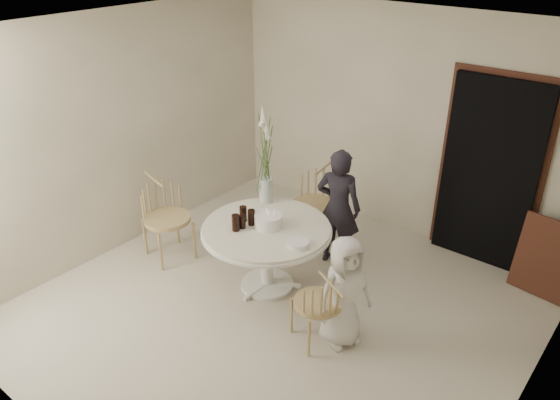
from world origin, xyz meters
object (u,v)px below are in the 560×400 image
Objects in this scene: girl at (338,208)px; birthday_cake at (268,221)px; table at (267,236)px; chair_right at (324,302)px; chair_far at (318,194)px; boy at (344,292)px; flower_vase at (266,166)px; chair_left at (162,207)px.

birthday_cake is (-0.28, -0.85, 0.11)m from girl.
girl is 0.90m from birthday_cake.
table is 1.72× the size of chair_right.
boy reaches higher than chair_far.
chair_far is 0.80× the size of flower_vase.
flower_vase is (-1.44, 0.63, 0.61)m from boy.
girl reaches higher than chair_right.
chair_right is at bearing -62.53° from chair_far.
flower_vase is (1.01, 0.64, 0.57)m from chair_left.
birthday_cake reaches higher than table.
chair_right is 0.56× the size of girl.
table is 1.51× the size of chair_far.
chair_far reaches higher than chair_right.
table is 1.21m from chair_far.
chair_left is 2.45m from boy.
boy is 1.11m from birthday_cake.
chair_far is 0.64× the size of girl.
boy is at bearing -11.11° from table.
flower_vase is at bearing 132.72° from birthday_cake.
chair_right is (1.18, -1.58, -0.07)m from chair_far.
birthday_cake is at bearing 101.61° from boy.
chair_far is 1.23m from birthday_cake.
birthday_cake is at bearing 55.50° from girl.
chair_right reaches higher than table.
table is 0.18m from birthday_cake.
table is 4.75× the size of birthday_cake.
chair_far is at bearing 78.31° from flower_vase.
table is at bearing -146.05° from birthday_cake.
chair_right is at bearing 176.53° from boy.
birthday_cake is at bearing -47.28° from flower_vase.
chair_left is at bearing -138.83° from chair_far.
flower_vase reaches higher than chair_right.
flower_vase is (-0.36, 0.42, 0.54)m from table.
flower_vase is (-1.35, 0.81, 0.66)m from chair_right.
chair_far is at bearing -24.82° from chair_left.
chair_left is at bearing -170.38° from birthday_cake.
chair_right is 0.20m from boy.
chair_left is at bearing 17.00° from girl.
chair_far is at bearing 99.37° from table.
flower_vase is (-0.16, -0.78, 0.59)m from chair_far.
girl reaches higher than chair_left.
boy is at bearing -11.84° from birthday_cake.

